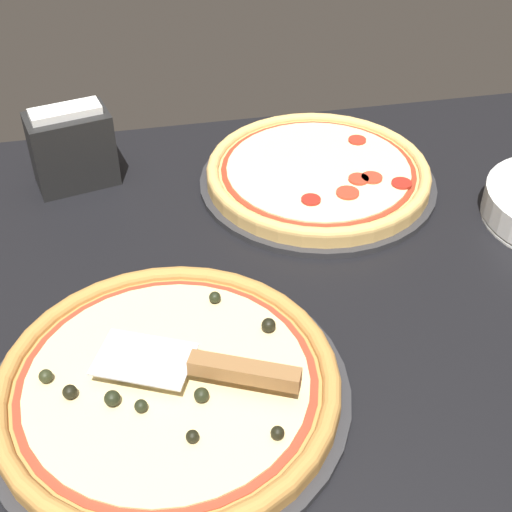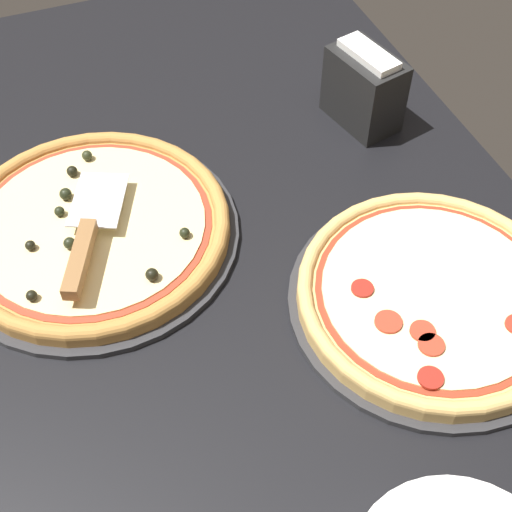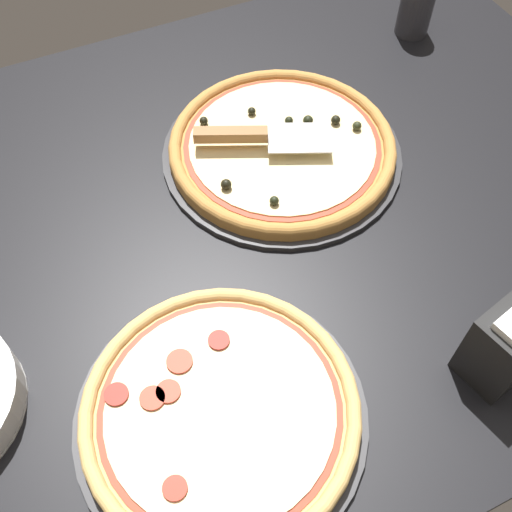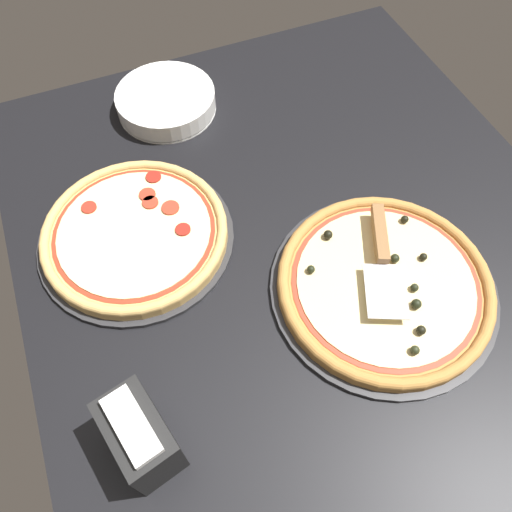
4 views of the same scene
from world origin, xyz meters
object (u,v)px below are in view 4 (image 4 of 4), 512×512
object	(u,v)px
plate_stack	(166,101)
serving_spatula	(382,247)
pizza_front	(385,284)
napkin_holder	(141,436)
pizza_back	(135,233)

from	to	relation	value
plate_stack	serving_spatula	bearing A→B (deg)	-156.53
serving_spatula	pizza_front	bearing A→B (deg)	162.90
napkin_holder	serving_spatula	bearing A→B (deg)	-72.50
serving_spatula	plate_stack	size ratio (longest dim) A/B	1.01
pizza_back	plate_stack	distance (cm)	37.80
pizza_front	serving_spatula	bearing A→B (deg)	-17.10
pizza_front	plate_stack	world-z (taller)	same
serving_spatula	pizza_back	bearing A→B (deg)	60.98
napkin_holder	pizza_back	bearing A→B (deg)	-12.71
pizza_front	napkin_holder	xyz separation A→B (cm)	(-10.13, 48.46, 4.16)
pizza_front	pizza_back	bearing A→B (deg)	54.14
pizza_back	serving_spatula	world-z (taller)	serving_spatula
pizza_front	plate_stack	size ratio (longest dim) A/B	1.72
serving_spatula	napkin_holder	world-z (taller)	napkin_holder
pizza_back	napkin_holder	size ratio (longest dim) A/B	2.57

